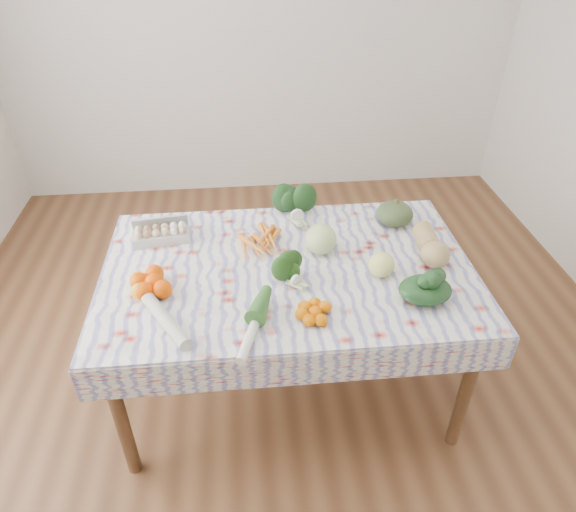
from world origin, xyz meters
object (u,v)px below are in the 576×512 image
object	(u,v)px
egg_carton	(161,235)
cabbage	(321,239)
butternut_squash	(431,244)
kabocha_squash	(395,214)
dining_table	(288,281)
grapefruit	(381,265)

from	to	relation	value
egg_carton	cabbage	size ratio (longest dim) A/B	1.84
cabbage	butternut_squash	bearing A→B (deg)	-8.48
egg_carton	kabocha_squash	bearing A→B (deg)	-4.68
egg_carton	butternut_squash	xyz separation A→B (m)	(1.24, -0.24, 0.03)
dining_table	egg_carton	world-z (taller)	egg_carton
kabocha_squash	cabbage	xyz separation A→B (m)	(-0.41, -0.21, 0.01)
egg_carton	kabocha_squash	distance (m)	1.15
egg_carton	cabbage	xyz separation A→B (m)	(0.75, -0.16, 0.04)
cabbage	kabocha_squash	bearing A→B (deg)	27.39
kabocha_squash	butternut_squash	distance (m)	0.30
dining_table	kabocha_squash	xyz separation A→B (m)	(0.57, 0.31, 0.14)
egg_carton	grapefruit	distance (m)	1.05
kabocha_squash	dining_table	bearing A→B (deg)	-151.41
kabocha_squash	grapefruit	xyz separation A→B (m)	(-0.17, -0.41, -0.00)
dining_table	cabbage	size ratio (longest dim) A/B	11.05
dining_table	butternut_squash	size ratio (longest dim) A/B	5.75
dining_table	egg_carton	distance (m)	0.65
kabocha_squash	butternut_squash	xyz separation A→B (m)	(0.09, -0.28, 0.00)
dining_table	grapefruit	bearing A→B (deg)	-14.46
dining_table	egg_carton	bearing A→B (deg)	155.81
grapefruit	egg_carton	bearing A→B (deg)	159.61
kabocha_squash	cabbage	world-z (taller)	cabbage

